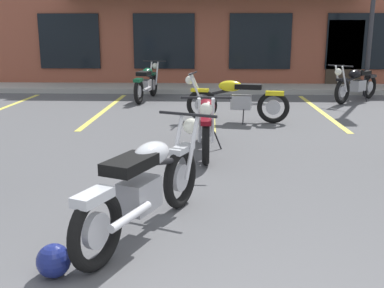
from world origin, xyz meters
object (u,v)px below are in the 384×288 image
object	(u,v)px
motorcycle_green_cafe_racer	(236,99)
helmet_on_pavement	(54,260)
motorcycle_silver_naked	(206,122)
motorcycle_blue_standard	(356,84)
motorcycle_foreground_classic	(146,185)
motorcycle_red_sportbike	(147,82)

from	to	relation	value
motorcycle_green_cafe_racer	helmet_on_pavement	size ratio (longest dim) A/B	8.06
motorcycle_silver_naked	motorcycle_blue_standard	world-z (taller)	same
motorcycle_foreground_classic	motorcycle_silver_naked	world-z (taller)	same
motorcycle_blue_standard	helmet_on_pavement	bearing A→B (deg)	-118.85
motorcycle_foreground_classic	motorcycle_blue_standard	world-z (taller)	same
motorcycle_foreground_classic	motorcycle_silver_naked	bearing A→B (deg)	79.85
motorcycle_foreground_classic	motorcycle_blue_standard	xyz separation A→B (m)	(4.34, 8.15, 0.00)
motorcycle_silver_naked	helmet_on_pavement	bearing A→B (deg)	-106.69
motorcycle_red_sportbike	helmet_on_pavement	xyz separation A→B (m)	(0.50, -9.03, -0.33)
motorcycle_silver_naked	motorcycle_blue_standard	size ratio (longest dim) A/B	1.27
motorcycle_silver_naked	motorcycle_green_cafe_racer	world-z (taller)	same
motorcycle_red_sportbike	motorcycle_silver_naked	xyz separation A→B (m)	(1.61, -5.31, 0.00)
motorcycle_blue_standard	helmet_on_pavement	size ratio (longest dim) A/B	6.39
motorcycle_red_sportbike	motorcycle_green_cafe_racer	size ratio (longest dim) A/B	1.00
motorcycle_foreground_classic	helmet_on_pavement	distance (m)	1.06
motorcycle_red_sportbike	motorcycle_blue_standard	world-z (taller)	same
motorcycle_blue_standard	motorcycle_silver_naked	bearing A→B (deg)	-126.09
motorcycle_green_cafe_racer	helmet_on_pavement	distance (m)	6.36
motorcycle_red_sportbike	motorcycle_silver_naked	distance (m)	5.55
motorcycle_foreground_classic	motorcycle_red_sportbike	size ratio (longest dim) A/B	0.95
motorcycle_foreground_classic	motorcycle_red_sportbike	world-z (taller)	same
motorcycle_red_sportbike	motorcycle_silver_naked	bearing A→B (deg)	-73.11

